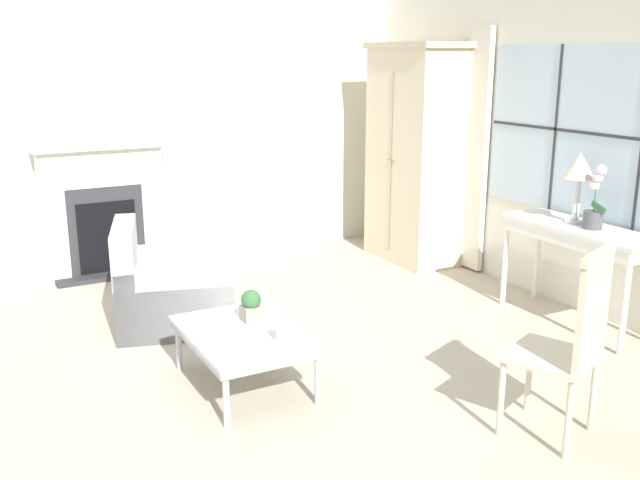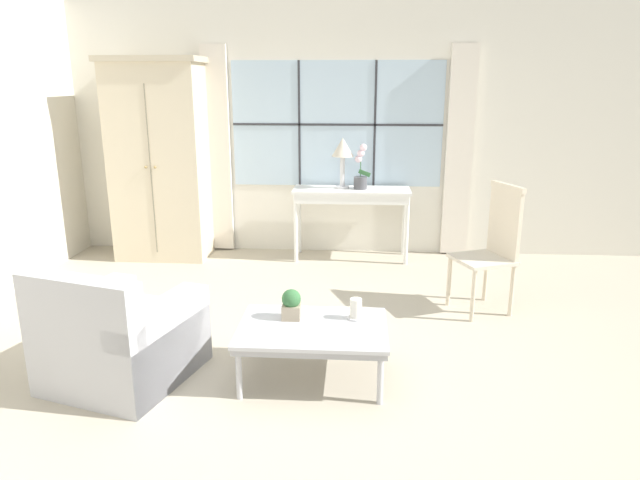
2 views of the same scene
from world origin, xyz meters
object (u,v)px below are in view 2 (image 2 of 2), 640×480
Objects in this scene: armoire at (160,160)px; side_chair_wooden at (494,242)px; pillar_candle at (356,310)px; armchair_upholstered at (121,341)px; coffee_table at (313,332)px; table_lamp at (343,150)px; potted_orchid at (361,172)px; console_table at (352,197)px; potted_plant_small at (291,304)px.

armoire is 1.97× the size of side_chair_wooden.
armoire is 3.42m from pillar_candle.
armchair_upholstered is 0.96× the size of side_chair_wooden.
armoire is 3.38m from coffee_table.
table_lamp is 0.56× the size of coffee_table.
pillar_candle is (-1.17, -1.17, -0.17)m from side_chair_wooden.
pillar_candle is (0.17, -2.63, -0.77)m from table_lamp.
potted_orchid is 2.65m from pillar_candle.
potted_orchid is 1.87m from side_chair_wooden.
console_table is 1.31× the size of coffee_table.
table_lamp is at bearing 132.69° from side_chair_wooden.
pillar_candle is at bearing 25.97° from coffee_table.
armoire is 2.97m from armchair_upholstered.
coffee_table is at bearing -154.03° from pillar_candle.
side_chair_wooden is at bearing 27.28° from armchair_upholstered.
table_lamp is 0.50× the size of side_chair_wooden.
coffee_table is at bearing -94.51° from console_table.
side_chair_wooden reaches higher than potted_plant_small.
armoire reaches higher than armchair_upholstered.
armoire reaches higher than potted_plant_small.
side_chair_wooden is 5.33× the size of potted_plant_small.
table_lamp reaches higher than armchair_upholstered.
potted_orchid is 2.37× the size of potted_plant_small.
potted_plant_small is (-0.15, 0.12, 0.15)m from coffee_table.
console_table is at bearing 1.36° from armoire.
armchair_upholstered is 1.28m from coffee_table.
table_lamp reaches higher than pillar_candle.
potted_orchid is at bearing 83.54° from coffee_table.
table_lamp is at bearing 171.78° from potted_orchid.
armchair_upholstered is (-1.39, -2.87, -0.94)m from table_lamp.
potted_orchid is 3.12× the size of pillar_candle.
pillar_candle is at bearing 2.43° from potted_plant_small.
side_chair_wooden is 7.03× the size of pillar_candle.
side_chair_wooden is (1.14, -1.43, -0.36)m from potted_orchid.
table_lamp reaches higher than console_table.
console_table is 3.23m from armchair_upholstered.
console_table is 1.16× the size of side_chair_wooden.
table_lamp is at bearing 2.52° from armoire.
potted_orchid reaches higher than potted_plant_small.
coffee_table is 6.24× the size of pillar_candle.
armchair_upholstered reaches higher than potted_plant_small.
console_table is 2.33× the size of table_lamp.
potted_orchid is (2.22, 0.06, -0.12)m from armoire.
pillar_candle is at bearing -134.98° from side_chair_wooden.
armchair_upholstered reaches higher than coffee_table.
armoire reaches higher than coffee_table.
table_lamp is 3.51× the size of pillar_candle.
pillar_candle is (1.56, 0.24, 0.17)m from armchair_upholstered.
armoire is at bearing 102.77° from armchair_upholstered.
armoire reaches higher than console_table.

